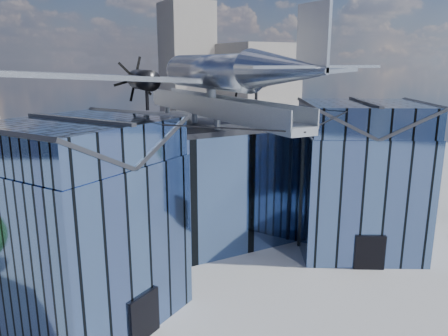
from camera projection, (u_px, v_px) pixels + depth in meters
name	position (u px, v px, depth m)	size (l,w,h in m)	color
ground_plane	(237.00, 270.00, 31.76)	(120.00, 120.00, 0.00)	gray
museum	(202.00, 178.00, 35.40)	(32.88, 24.50, 17.60)	#486293
bg_towers	(94.00, 90.00, 73.11)	(77.00, 24.50, 26.00)	gray
tree_side_e	(409.00, 160.00, 50.79)	(4.49, 4.49, 5.30)	black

